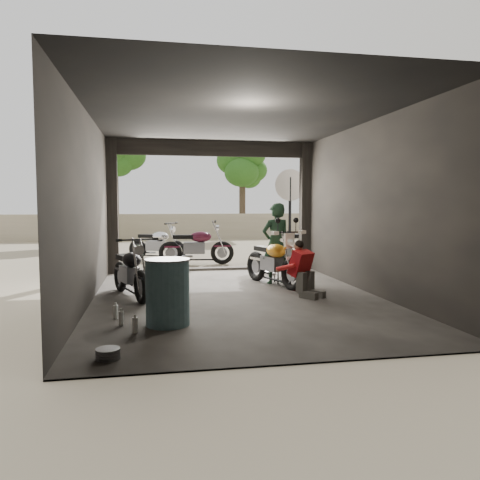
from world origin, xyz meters
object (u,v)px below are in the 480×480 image
object	(u,v)px
outside_bike_c	(315,242)
helmet	(281,258)
outside_bike_a	(157,241)
oil_drum	(168,293)
left_bike	(130,267)
mechanic	(305,270)
sign_post	(290,199)
main_bike	(273,258)
rider	(276,244)
stool	(283,266)
outside_bike_b	(196,243)

from	to	relation	value
outside_bike_c	helmet	distance (m)	3.37
outside_bike_a	helmet	bearing A→B (deg)	-121.64
oil_drum	left_bike	bearing A→B (deg)	105.84
mechanic	helmet	distance (m)	1.45
outside_bike_c	sign_post	world-z (taller)	sign_post
oil_drum	sign_post	world-z (taller)	sign_post
outside_bike_c	main_bike	bearing A→B (deg)	169.92
main_bike	outside_bike_a	size ratio (longest dim) A/B	1.05
outside_bike_c	helmet	size ratio (longest dim) A/B	7.77
helmet	oil_drum	distance (m)	3.84
rider	stool	xyz separation A→B (m)	(0.15, -0.01, -0.47)
sign_post	rider	bearing A→B (deg)	-111.42
outside_bike_c	mechanic	xyz separation A→B (m)	(-1.73, -4.31, -0.13)
outside_bike_b	rider	distance (m)	3.72
outside_bike_b	helmet	size ratio (longest dim) A/B	7.61
outside_bike_c	sign_post	xyz separation A→B (m)	(-0.62, 0.36, 1.18)
stool	oil_drum	size ratio (longest dim) A/B	0.49
helmet	sign_post	size ratio (longest dim) A/B	0.09
left_bike	outside_bike_c	distance (m)	6.09
rider	oil_drum	size ratio (longest dim) A/B	1.84
main_bike	outside_bike_b	world-z (taller)	outside_bike_b
outside_bike_b	left_bike	bearing A→B (deg)	167.90
mechanic	rider	bearing A→B (deg)	63.77
main_bike	mechanic	world-z (taller)	main_bike
sign_post	outside_bike_b	bearing A→B (deg)	174.65
outside_bike_c	rider	size ratio (longest dim) A/B	1.08
mechanic	helmet	bearing A→B (deg)	59.34
main_bike	oil_drum	xyz separation A→B (m)	(-2.22, -2.81, -0.12)
outside_bike_b	oil_drum	size ratio (longest dim) A/B	1.95
helmet	oil_drum	bearing A→B (deg)	-105.37
left_bike	outside_bike_a	xyz separation A→B (m)	(0.53, 5.59, 0.01)
main_bike	outside_bike_a	bearing A→B (deg)	96.05
rider	mechanic	xyz separation A→B (m)	(0.15, -1.46, -0.35)
outside_bike_c	stool	size ratio (longest dim) A/B	4.06
outside_bike_b	outside_bike_c	distance (m)	3.28
helmet	outside_bike_a	bearing A→B (deg)	142.02
outside_bike_c	oil_drum	distance (m)	7.20
left_bike	helmet	world-z (taller)	left_bike
outside_bike_c	stool	bearing A→B (deg)	171.97
outside_bike_c	oil_drum	size ratio (longest dim) A/B	1.99
oil_drum	helmet	bearing A→B (deg)	50.53
stool	helmet	world-z (taller)	helmet
outside_bike_a	outside_bike_b	bearing A→B (deg)	-109.45
main_bike	outside_bike_b	xyz separation A→B (m)	(-1.23, 3.63, 0.03)
outside_bike_b	stool	size ratio (longest dim) A/B	3.98
oil_drum	sign_post	bearing A→B (deg)	59.88
left_bike	outside_bike_b	world-z (taller)	outside_bike_b
left_bike	mechanic	bearing A→B (deg)	-29.70
rider	mechanic	bearing A→B (deg)	83.91
stool	rider	bearing A→B (deg)	177.97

